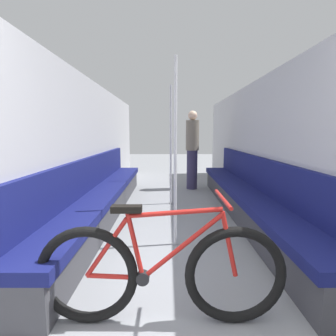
# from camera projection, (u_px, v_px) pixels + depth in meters

# --- Properties ---
(wall_left) EXTENTS (0.10, 9.25, 2.14)m
(wall_left) POSITION_uv_depth(u_px,v_px,m) (79.00, 149.00, 3.75)
(wall_left) COLOR #B2B2B7
(wall_left) RESTS_ON ground
(wall_right) EXTENTS (0.10, 9.25, 2.14)m
(wall_right) POSITION_uv_depth(u_px,v_px,m) (271.00, 149.00, 3.75)
(wall_right) COLOR #B2B2B7
(wall_right) RESTS_ON ground
(bench_seat_row_left) EXTENTS (0.49, 4.84, 0.93)m
(bench_seat_row_left) POSITION_uv_depth(u_px,v_px,m) (102.00, 198.00, 4.03)
(bench_seat_row_left) COLOR #3D3D42
(bench_seat_row_left) RESTS_ON ground
(bench_seat_row_right) EXTENTS (0.49, 4.84, 0.93)m
(bench_seat_row_right) POSITION_uv_depth(u_px,v_px,m) (247.00, 198.00, 4.03)
(bench_seat_row_right) COLOR #3D3D42
(bench_seat_row_right) RESTS_ON ground
(bicycle) EXTENTS (1.69, 0.46, 0.89)m
(bicycle) POSITION_uv_depth(u_px,v_px,m) (161.00, 273.00, 1.77)
(bicycle) COLOR black
(bicycle) RESTS_ON ground
(grab_pole_near) EXTENTS (0.08, 0.08, 2.12)m
(grab_pole_near) POSITION_uv_depth(u_px,v_px,m) (175.00, 157.00, 2.94)
(grab_pole_near) COLOR gray
(grab_pole_near) RESTS_ON ground
(grab_pole_far) EXTENTS (0.08, 0.08, 2.12)m
(grab_pole_far) POSITION_uv_depth(u_px,v_px,m) (171.00, 148.00, 4.69)
(grab_pole_far) COLOR gray
(grab_pole_far) RESTS_ON ground
(passenger_standing) EXTENTS (0.30, 0.30, 1.79)m
(passenger_standing) POSITION_uv_depth(u_px,v_px,m) (192.00, 149.00, 5.98)
(passenger_standing) COLOR #332D4C
(passenger_standing) RESTS_ON ground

